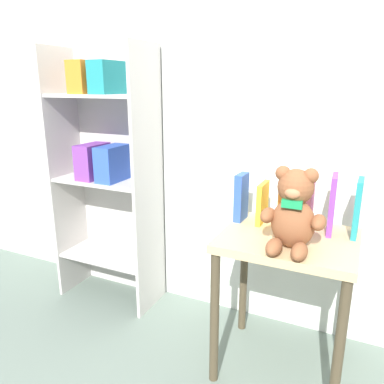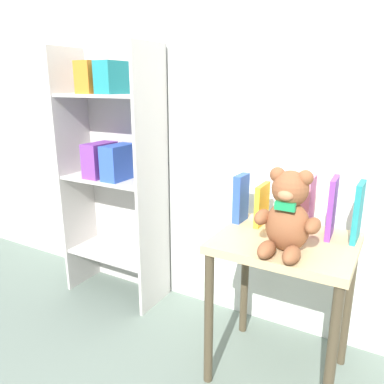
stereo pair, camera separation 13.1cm
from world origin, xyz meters
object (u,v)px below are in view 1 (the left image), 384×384
(bookshelf_side, at_px, (108,163))
(teddy_bear, at_px, (293,213))
(book_standing_purple, at_px, (332,204))
(book_standing_pink, at_px, (308,202))
(book_standing_blue, at_px, (241,197))
(book_standing_teal, at_px, (358,208))
(book_standing_orange, at_px, (285,201))
(display_table, at_px, (287,261))
(book_standing_yellow, at_px, (262,203))

(bookshelf_side, height_order, teddy_bear, bookshelf_side)
(bookshelf_side, relative_size, book_standing_purple, 5.84)
(book_standing_pink, bearing_deg, book_standing_blue, 179.92)
(book_standing_teal, bearing_deg, bookshelf_side, 177.41)
(bookshelf_side, relative_size, teddy_bear, 4.60)
(book_standing_orange, height_order, book_standing_purple, book_standing_purple)
(display_table, xyz_separation_m, book_standing_blue, (-0.25, 0.11, 0.23))
(display_table, relative_size, book_standing_teal, 2.67)
(book_standing_orange, relative_size, book_standing_purple, 0.89)
(book_standing_orange, height_order, book_standing_pink, book_standing_pink)
(book_standing_pink, bearing_deg, display_table, -114.70)
(book_standing_yellow, bearing_deg, book_standing_teal, 1.56)
(book_standing_pink, xyz_separation_m, book_standing_teal, (0.20, 0.01, -0.00))
(book_standing_pink, relative_size, book_standing_purple, 0.97)
(book_standing_blue, xyz_separation_m, book_standing_teal, (0.50, 0.02, 0.01))
(book_standing_blue, bearing_deg, book_standing_orange, 9.14)
(book_standing_blue, xyz_separation_m, book_standing_purple, (0.40, 0.01, 0.02))
(display_table, distance_m, book_standing_blue, 0.36)
(book_standing_blue, xyz_separation_m, book_standing_pink, (0.30, 0.01, 0.01))
(book_standing_blue, distance_m, book_standing_purple, 0.40)
(display_table, bearing_deg, bookshelf_side, 168.66)
(book_standing_purple, xyz_separation_m, book_standing_teal, (0.10, 0.00, -0.00))
(bookshelf_side, relative_size, book_standing_orange, 6.59)
(bookshelf_side, distance_m, book_standing_teal, 1.36)
(display_table, height_order, book_standing_blue, book_standing_blue)
(teddy_bear, distance_m, book_standing_orange, 0.27)
(book_standing_blue, relative_size, book_standing_teal, 0.91)
(book_standing_orange, distance_m, book_standing_teal, 0.30)
(teddy_bear, bearing_deg, book_standing_pink, 85.03)
(book_standing_yellow, relative_size, book_standing_purple, 0.74)
(book_standing_orange, height_order, book_standing_teal, book_standing_teal)
(bookshelf_side, distance_m, teddy_bear, 1.19)
(bookshelf_side, bearing_deg, display_table, -11.34)
(bookshelf_side, distance_m, display_table, 1.17)
(book_standing_purple, bearing_deg, book_standing_orange, 174.68)
(book_standing_blue, height_order, book_standing_pink, book_standing_pink)
(book_standing_teal, bearing_deg, teddy_bear, -130.82)
(teddy_bear, xyz_separation_m, book_standing_yellow, (-0.18, 0.24, -0.05))
(teddy_bear, relative_size, book_standing_purple, 1.27)
(bookshelf_side, distance_m, book_standing_purple, 1.26)
(bookshelf_side, xyz_separation_m, book_standing_pink, (1.16, -0.10, -0.06))
(book_standing_pink, bearing_deg, book_standing_purple, 2.15)
(bookshelf_side, height_order, book_standing_teal, bookshelf_side)
(book_standing_purple, distance_m, book_standing_teal, 0.10)
(book_standing_blue, height_order, book_standing_yellow, book_standing_blue)
(book_standing_yellow, height_order, book_standing_teal, book_standing_teal)
(book_standing_yellow, xyz_separation_m, book_standing_purple, (0.30, 0.01, 0.03))
(book_standing_purple, bearing_deg, book_standing_teal, -0.94)
(book_standing_pink, height_order, book_standing_teal, same)
(book_standing_yellow, relative_size, book_standing_pink, 0.77)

